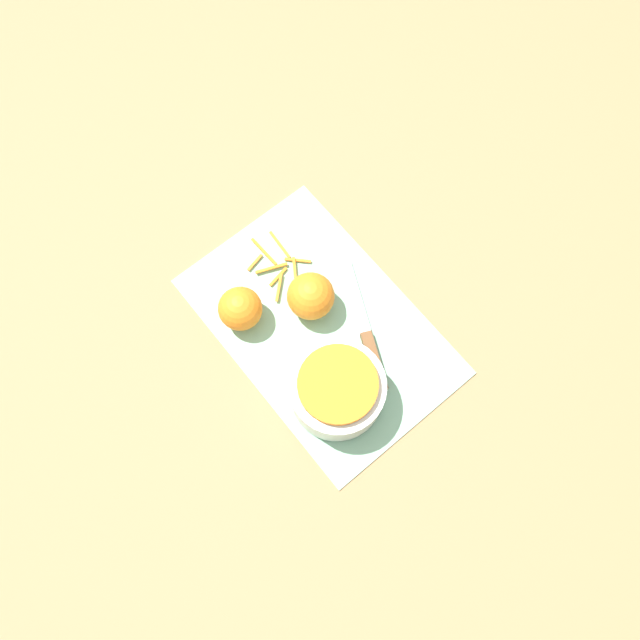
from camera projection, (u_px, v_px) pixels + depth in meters
name	position (u px, v px, depth m)	size (l,w,h in m)	color
ground_plane	(320.00, 326.00, 1.11)	(4.00, 4.00, 0.00)	#9E754C
cutting_board	(320.00, 326.00, 1.11)	(0.48, 0.31, 0.01)	#84B793
bowl_speckled	(337.00, 390.00, 1.03)	(0.16, 0.16, 0.09)	silver
knife	(369.00, 347.00, 1.09)	(0.24, 0.13, 0.02)	brown
orange_left	(240.00, 309.00, 1.08)	(0.08, 0.08, 0.08)	orange
orange_right	(311.00, 296.00, 1.08)	(0.08, 0.08, 0.08)	orange
peel_pile	(277.00, 264.00, 1.14)	(0.13, 0.10, 0.01)	orange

